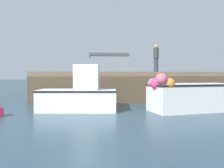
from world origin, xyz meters
TOP-DOWN VIEW (x-y plane):
  - ground at (0.00, 0.00)m, footprint 120.00×160.00m
  - pier at (3.23, 7.68)m, footprint 12.69×8.64m
  - fishing_boat_near_left at (-0.31, 1.67)m, footprint 3.41×1.70m
  - fishing_boat_near_right at (4.29, 1.16)m, footprint 3.78×2.13m
  - dockworker at (4.41, 6.26)m, footprint 0.34×0.34m
  - warehouse at (3.57, 32.65)m, footprint 7.00×5.04m

SIDE VIEW (x-z plane):
  - ground at x=0.00m, z-range -0.10..0.00m
  - fishing_boat_near_right at x=4.29m, z-range -0.16..1.45m
  - fishing_boat_near_left at x=-0.31m, z-range -0.28..1.65m
  - pier at x=3.23m, z-range 0.58..2.28m
  - dockworker at x=4.41m, z-range 1.71..3.51m
  - warehouse at x=3.57m, z-range 0.02..5.49m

